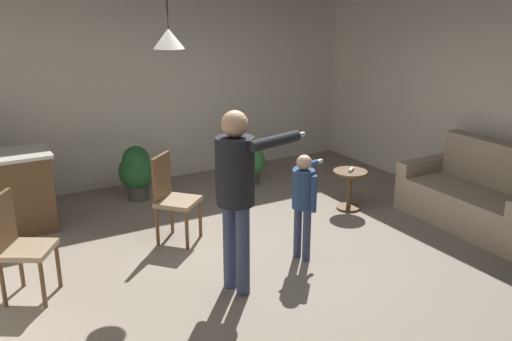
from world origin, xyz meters
TOP-DOWN VIEW (x-y plane):
  - ground at (0.00, 0.00)m, footprint 7.68×7.68m
  - wall_back at (0.00, 3.20)m, footprint 6.40×0.10m
  - wall_right at (3.20, 0.00)m, footprint 0.10×6.40m
  - couch_floral at (2.59, -0.45)m, footprint 0.89×1.82m
  - side_table_by_couch at (1.59, 0.72)m, footprint 0.44×0.44m
  - person_adult at (-0.65, -0.37)m, footprint 0.88×0.49m
  - person_child at (0.25, -0.14)m, footprint 0.54×0.44m
  - dining_chair_by_counter at (-2.41, 0.50)m, footprint 0.58×0.58m
  - dining_chair_near_wall at (-0.76, 0.97)m, footprint 0.59×0.59m
  - potted_plant_corner at (-0.69, 2.46)m, footprint 0.49×0.49m
  - potted_plant_by_wall at (0.99, 2.28)m, footprint 0.43×0.43m
  - spare_remote_on_table at (1.59, 0.71)m, footprint 0.13×0.10m
  - ceiling_light_pendant at (-0.75, 0.88)m, footprint 0.32×0.32m

SIDE VIEW (x-z plane):
  - ground at x=0.00m, z-range 0.00..0.00m
  - side_table_by_couch at x=1.59m, z-range 0.07..0.59m
  - couch_floral at x=2.59m, z-range -0.17..0.83m
  - potted_plant_by_wall at x=0.99m, z-range 0.03..0.69m
  - potted_plant_corner at x=-0.69m, z-range 0.04..0.79m
  - spare_remote_on_table at x=1.59m, z-range 0.52..0.56m
  - dining_chair_by_counter at x=-2.41m, z-range 0.05..1.05m
  - dining_chair_near_wall at x=-0.76m, z-range 0.05..1.05m
  - person_child at x=0.25m, z-range 0.14..1.28m
  - person_adult at x=-0.65m, z-range 0.21..1.93m
  - wall_back at x=0.00m, z-range 0.00..2.70m
  - wall_right at x=3.20m, z-range 0.00..2.70m
  - ceiling_light_pendant at x=-0.75m, z-range 1.98..2.53m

